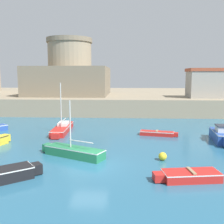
# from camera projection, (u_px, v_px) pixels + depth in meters

# --- Properties ---
(ground_plane) EXTENTS (200.00, 200.00, 0.00)m
(ground_plane) POSITION_uv_depth(u_px,v_px,m) (89.00, 165.00, 18.05)
(ground_plane) COLOR #28607F
(quay_seawall) EXTENTS (120.00, 40.00, 2.67)m
(quay_seawall) POSITION_uv_depth(u_px,v_px,m) (115.00, 98.00, 58.24)
(quay_seawall) COLOR gray
(quay_seawall) RESTS_ON ground
(dinghy_red_0) EXTENTS (4.04, 1.85, 0.62)m
(dinghy_red_0) POSITION_uv_depth(u_px,v_px,m) (189.00, 175.00, 15.44)
(dinghy_red_0) COLOR red
(dinghy_red_0) RESTS_ON ground
(sailboat_red_3) EXTENTS (1.72, 6.96, 5.43)m
(sailboat_red_3) POSITION_uv_depth(u_px,v_px,m) (62.00, 128.00, 28.91)
(sailboat_red_3) COLOR red
(sailboat_red_3) RESTS_ON ground
(dinghy_red_6) EXTENTS (3.96, 1.75, 0.53)m
(dinghy_red_6) POSITION_uv_depth(u_px,v_px,m) (158.00, 133.00, 27.11)
(dinghy_red_6) COLOR red
(dinghy_red_6) RESTS_ON ground
(sailboat_green_7) EXTENTS (5.32, 3.33, 4.30)m
(sailboat_green_7) POSITION_uv_depth(u_px,v_px,m) (73.00, 151.00, 20.03)
(sailboat_green_7) COLOR #237A4C
(sailboat_green_7) RESTS_ON ground
(motorboat_blue_8) EXTENTS (2.33, 5.11, 2.47)m
(motorboat_blue_8) POSITION_uv_depth(u_px,v_px,m) (224.00, 135.00, 24.55)
(motorboat_blue_8) COLOR #284C9E
(motorboat_blue_8) RESTS_ON ground
(mooring_buoy) EXTENTS (0.60, 0.60, 0.60)m
(mooring_buoy) POSITION_uv_depth(u_px,v_px,m) (163.00, 156.00, 19.11)
(mooring_buoy) COLOR yellow
(mooring_buoy) RESTS_ON ground
(fortress) EXTENTS (14.17, 14.17, 10.32)m
(fortress) POSITION_uv_depth(u_px,v_px,m) (70.00, 75.00, 48.85)
(fortress) COLOR #796C57
(fortress) RESTS_ON quay_seawall
(harbor_shed_near_wharf) EXTENTS (7.40, 4.42, 4.70)m
(harbor_shed_near_wharf) POSITION_uv_depth(u_px,v_px,m) (211.00, 83.00, 41.94)
(harbor_shed_near_wharf) COLOR gray
(harbor_shed_near_wharf) RESTS_ON quay_seawall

